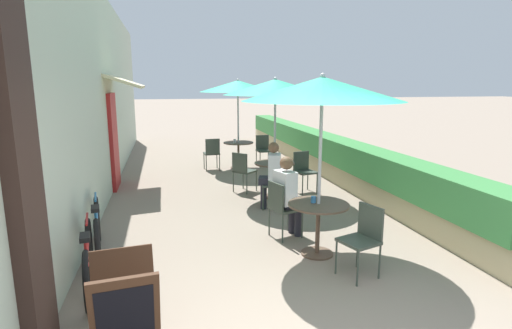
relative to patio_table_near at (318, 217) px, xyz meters
name	(u,v)px	position (x,y,z in m)	size (l,w,h in m)	color
cafe_facade_wall	(107,93)	(-3.22, 5.02, 1.55)	(0.98, 14.47, 4.20)	#B2C1AD
planter_hedge	(320,151)	(2.07, 5.05, 0.00)	(0.60, 13.47, 1.01)	tan
patio_table_near	(318,217)	(0.00, 0.00, 0.00)	(0.82, 0.82, 0.72)	brown
patio_umbrella_near	(322,89)	(0.00, 0.00, 1.69)	(2.07, 2.07, 2.43)	#B7B7BC
cafe_chair_near_left	(363,235)	(0.31, -0.69, -0.02)	(0.50, 0.50, 0.87)	#384238
cafe_chair_near_right	(282,205)	(-0.31, 0.69, -0.02)	(0.50, 0.50, 0.87)	#384238
seated_patron_near_right	(288,193)	(-0.20, 0.72, 0.15)	(0.48, 0.43, 1.25)	#23232D
coffee_cup_near	(313,199)	(-0.05, 0.06, 0.23)	(0.07, 0.07, 0.09)	teal
patio_table_mid	(275,171)	(0.19, 2.87, 0.00)	(0.82, 0.82, 0.72)	brown
patio_umbrella_mid	(275,87)	(0.19, 2.87, 1.69)	(2.07, 2.07, 2.43)	#B7B7BC
cafe_chair_mid_left	(243,169)	(-0.37, 3.37, -0.02)	(0.57, 0.57, 0.87)	#384238
cafe_chair_mid_right	(277,181)	(0.04, 2.13, -0.02)	(0.50, 0.50, 0.87)	#384238
seated_patron_mid_right	(271,172)	(-0.06, 2.17, 0.15)	(0.48, 0.42, 1.25)	#23232D
cafe_chair_mid_back	(304,168)	(0.91, 3.11, -0.02)	(0.48, 0.48, 0.87)	#384238
patio_table_far	(238,149)	(0.00, 5.87, 0.00)	(0.82, 0.82, 0.72)	brown
patio_umbrella_far	(238,86)	(0.00, 5.87, 1.69)	(2.07, 2.07, 2.43)	#B7B7BC
cafe_chair_far_left	(263,148)	(0.74, 5.99, -0.02)	(0.43, 0.43, 0.87)	#384238
cafe_chair_far_right	(212,151)	(-0.75, 5.74, -0.02)	(0.43, 0.43, 0.87)	#384238
coffee_cup_far	(235,141)	(-0.10, 5.86, 0.23)	(0.07, 0.07, 0.09)	white
bicycle_leaning	(88,260)	(-2.88, -0.27, -0.20)	(0.31, 1.69, 0.74)	black
bicycle_second	(97,230)	(-2.92, 0.66, -0.18)	(0.32, 1.71, 0.77)	black
menu_board	(125,312)	(-2.36, -1.63, -0.10)	(0.60, 0.69, 0.89)	#422819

